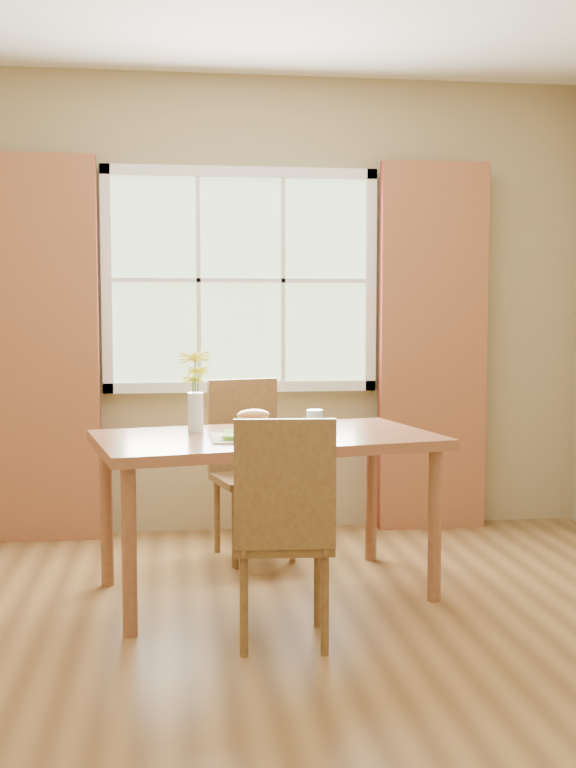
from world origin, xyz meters
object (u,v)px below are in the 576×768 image
Objects in this scene: chair_far at (249,459)px; croissant_sandwich at (253,422)px; chair_near at (283,522)px; water_glass at (315,423)px; dining_table at (266,451)px; flower_vase at (195,383)px.

chair_far is 5.09× the size of croissant_sandwich.
chair_far is (-0.01, 1.40, 0.01)m from chair_near.
chair_far reaches higher than croissant_sandwich.
water_glass is at bearing -84.95° from chair_far.
chair_far is (-0.02, 0.70, -0.15)m from dining_table.
flower_vase reaches higher than dining_table.
croissant_sandwich is 0.40m from flower_vase.
chair_near is at bearing -101.73° from dining_table.
chair_near is 4.97× the size of croissant_sandwich.
water_glass reaches higher than dining_table.
flower_vase is (-0.32, 0.14, 0.31)m from dining_table.
chair_far is 0.79m from flower_vase.
chair_far is at bearing 65.71° from croissant_sandwich.
chair_near is 0.66m from croissant_sandwich.
chair_far is 0.88m from croissant_sandwich.
dining_table is 0.21m from croissant_sandwich.
flower_vase reaches higher than croissant_sandwich.
croissant_sandwich is 0.48× the size of flower_vase.
croissant_sandwich is at bearing 100.76° from chair_near.
flower_vase is (-0.55, 0.16, 0.18)m from water_glass.
chair_near is 1.40m from chair_far.
chair_far is 2.46× the size of flower_vase.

